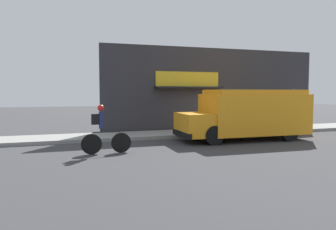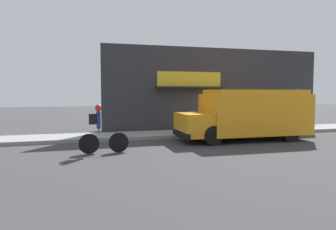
# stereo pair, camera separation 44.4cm
# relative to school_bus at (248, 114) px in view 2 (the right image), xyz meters

# --- Properties ---
(ground_plane) EXTENTS (70.00, 70.00, 0.00)m
(ground_plane) POSITION_rel_school_bus_xyz_m (0.29, 1.36, -1.15)
(ground_plane) COLOR #38383A
(sidewalk) EXTENTS (28.00, 2.17, 0.15)m
(sidewalk) POSITION_rel_school_bus_xyz_m (0.29, 2.44, -1.08)
(sidewalk) COLOR gray
(sidewalk) RESTS_ON ground_plane
(storefront) EXTENTS (12.52, 0.73, 4.48)m
(storefront) POSITION_rel_school_bus_xyz_m (0.23, 3.70, 1.10)
(storefront) COLOR #2D2D33
(storefront) RESTS_ON ground_plane
(school_bus) EXTENTS (5.80, 2.68, 2.22)m
(school_bus) POSITION_rel_school_bus_xyz_m (0.00, 0.00, 0.00)
(school_bus) COLOR orange
(school_bus) RESTS_ON ground_plane
(cyclist) EXTENTS (1.72, 0.23, 1.69)m
(cyclist) POSITION_rel_school_bus_xyz_m (-6.50, -1.23, -0.33)
(cyclist) COLOR black
(cyclist) RESTS_ON ground_plane
(stop_sign_post) EXTENTS (0.45, 0.45, 2.13)m
(stop_sign_post) POSITION_rel_school_bus_xyz_m (4.07, 1.91, 0.43)
(stop_sign_post) COLOR slate
(stop_sign_post) RESTS_ON sidewalk
(trash_bin) EXTENTS (0.65, 0.65, 0.82)m
(trash_bin) POSITION_rel_school_bus_xyz_m (3.17, 2.94, -0.59)
(trash_bin) COLOR #38383D
(trash_bin) RESTS_ON sidewalk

